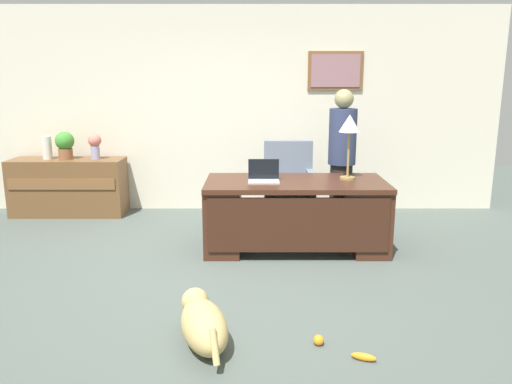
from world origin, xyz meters
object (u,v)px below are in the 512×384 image
desk (297,212)px  person_standing (343,159)px  potted_plant (66,144)px  dog_lying (204,323)px  vase_empty (48,148)px  vase_with_flowers (96,144)px  dog_toy_ball (320,340)px  dog_toy_bone (365,357)px  credenza (70,187)px  desk_lamp (351,128)px  laptop (265,176)px  armchair (290,188)px

desk → person_standing: person_standing is taller
desk → potted_plant: bearing=154.3°
dog_lying → vase_empty: 4.18m
person_standing → vase_with_flowers: 3.17m
dog_toy_ball → dog_toy_bone: dog_toy_ball is taller
vase_with_flowers → dog_toy_ball: bearing=-53.3°
potted_plant → dog_toy_ball: potted_plant is taller
desk → credenza: 3.21m
credenza → vase_empty: (-0.24, 0.00, 0.52)m
credenza → person_standing: bearing=-11.0°
credenza → desk_lamp: (3.45, -1.27, 0.91)m
credenza → laptop: 2.94m
potted_plant → person_standing: bearing=-11.0°
laptop → desk: bearing=-0.5°
vase_empty → dog_toy_ball: vase_empty is taller
vase_empty → potted_plant: potted_plant is taller
laptop → dog_lying: bearing=-102.6°
armchair → vase_with_flowers: size_ratio=3.08×
vase_with_flowers → credenza: bearing=-179.8°
dog_lying → vase_with_flowers: (-1.73, 3.37, 0.79)m
credenza → laptop: size_ratio=4.59×
credenza → vase_empty: 0.57m
credenza → dog_lying: 3.98m
desk → dog_toy_ball: desk is taller
laptop → vase_empty: (-2.80, 1.39, 0.10)m
desk_lamp → potted_plant: (-3.45, 1.27, -0.34)m
desk → person_standing: bearing=50.6°
armchair → person_standing: size_ratio=0.62×
desk → desk_lamp: (0.56, 0.13, 0.88)m
credenza → laptop: bearing=-28.5°
dog_toy_ball → dog_toy_bone: size_ratio=0.45×
laptop → dog_toy_ball: laptop is taller
dog_lying → dog_toy_bone: 1.09m
dog_lying → laptop: laptop is taller
laptop → potted_plant: size_ratio=0.89×
desk → dog_lying: desk is taller
desk_lamp → vase_empty: (-3.69, 1.27, -0.39)m
person_standing → desk: bearing=-129.4°
vase_with_flowers → vase_empty: size_ratio=1.12×
desk → vase_empty: size_ratio=6.31×
desk → laptop: size_ratio=5.89×
dog_lying → vase_with_flowers: bearing=117.2°
dog_lying → dog_toy_ball: 0.80m
credenza → vase_empty: bearing=179.7°
dog_lying → vase_empty: bearing=125.0°
laptop → vase_empty: size_ratio=1.07×
credenza → dog_toy_ball: (2.91, -3.39, -0.34)m
credenza → person_standing: 3.58m
dog_toy_bone → dog_toy_ball: bearing=144.4°
desk → potted_plant: potted_plant is taller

